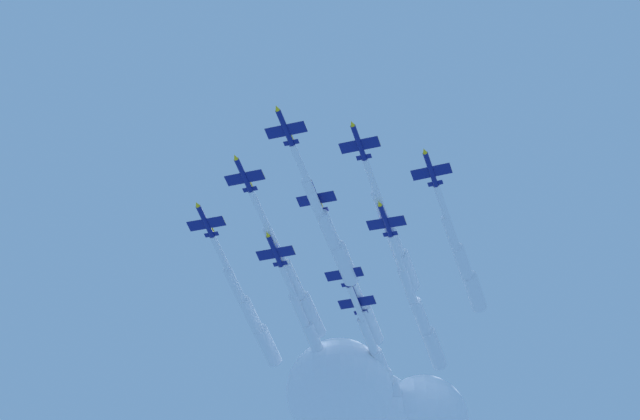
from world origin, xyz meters
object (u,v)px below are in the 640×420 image
Objects in this scene: jet_starboard_outer at (422,318)px; jet_trail_port at (314,339)px; jet_trail_starboard at (383,368)px; jet_tail_end at (392,386)px; jet_port_inner at (394,240)px; jet_starboard_mid at (463,262)px; jet_starboard_inner at (294,282)px; jet_port_mid at (356,293)px; jet_port_outer at (252,316)px; jet_lead at (329,231)px.

jet_starboard_outer reaches higher than jet_trail_port.
jet_trail_starboard is 7.79m from jet_tail_end.
jet_port_inner is 0.87× the size of jet_trail_starboard.
jet_starboard_mid reaches higher than jet_tail_end.
jet_starboard_inner is at bearing 124.54° from jet_starboard_outer.
jet_starboard_outer is (10.44, -12.88, -1.04)m from jet_port_mid.
jet_port_outer is at bearing 103.20° from jet_starboard_outer.
jet_port_inner is at bearing 177.31° from jet_starboard_outer.
jet_port_outer is at bearing 47.55° from jet_lead.
jet_port_inner reaches higher than jet_starboard_mid.
jet_trail_starboard is (12.43, 12.03, -1.48)m from jet_starboard_outer.
jet_starboard_outer is at bearing -87.77° from jet_trail_port.
jet_starboard_mid is 0.92× the size of jet_port_outer.
jet_port_outer is (13.91, 37.10, 0.03)m from jet_port_inner.
jet_port_inner is 39.62m from jet_port_outer.
jet_port_mid reaches higher than jet_trail_starboard.
jet_trail_port is at bearing 48.05° from jet_port_inner.
jet_port_inner is at bearing -166.18° from jet_tail_end.
jet_starboard_outer is 0.95× the size of jet_trail_starboard.
jet_port_outer is 39.26m from jet_starboard_outer.
jet_lead is 32.62m from jet_trail_port.
jet_starboard_mid is at bearing -55.89° from jet_lead.
jet_port_mid reaches higher than jet_lead.
jet_lead is 21.07m from jet_port_mid.
jet_starboard_inner is at bearing 155.78° from jet_trail_starboard.
jet_lead is 15.46m from jet_port_inner.
jet_port_inner is 37.12m from jet_trail_starboard.
jet_port_inner reaches higher than jet_port_mid.
jet_trail_port is (21.87, 24.34, -3.07)m from jet_port_inner.
jet_lead is 31.42m from jet_starboard_mid.
jet_starboard_inner is 16.69m from jet_trail_port.
jet_tail_end is at bearing 30.05° from jet_starboard_outer.
jet_trail_port is at bearing 135.09° from jet_trail_starboard.
jet_port_mid is 30.63m from jet_tail_end.
jet_tail_end is at bearing -2.20° from jet_lead.
jet_tail_end reaches higher than jet_trail_starboard.
jet_trail_port is 25.22m from jet_tail_end.
jet_port_outer is 39.43m from jet_tail_end.
jet_trail_port is at bearing 92.23° from jet_starboard_outer.
jet_starboard_mid is 0.97× the size of jet_trail_port.
jet_lead reaches higher than jet_trail_port.
jet_trail_starboard is (26.24, 24.40, -1.98)m from jet_starboard_mid.
jet_trail_port is at bearing -58.04° from jet_port_outer.
jet_lead is 43.87m from jet_trail_starboard.
jet_starboard_inner is 15.35m from jet_port_outer.
jet_starboard_inner is at bearing -124.25° from jet_port_outer.
jet_trail_port is at bearing 146.91° from jet_tail_end.
jet_trail_port is at bearing -0.39° from jet_starboard_inner.
jet_trail_port is (12.82, 37.78, -1.57)m from jet_starboard_mid.
jet_port_inner is 1.01× the size of jet_starboard_mid.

